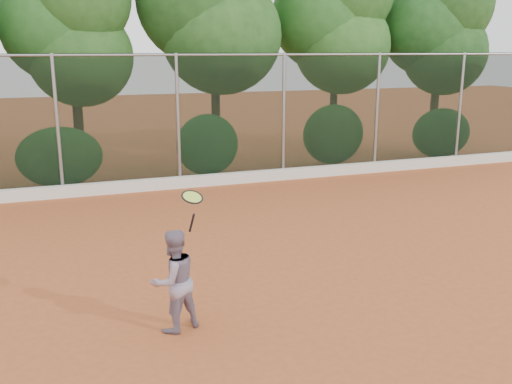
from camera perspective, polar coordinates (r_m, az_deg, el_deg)
name	(u,v)px	position (r m, az deg, el deg)	size (l,w,h in m)	color
ground	(278,283)	(9.11, 2.17, -9.10)	(80.00, 80.00, 0.00)	#A95128
concrete_curb	(182,182)	(15.30, -7.45, 0.98)	(24.00, 0.20, 0.30)	silver
tennis_player	(174,281)	(7.51, -8.24, -8.78)	(0.66, 0.52, 1.37)	gray
chainlink_fence	(178,117)	(15.19, -7.81, 7.41)	(24.09, 0.09, 3.50)	black
foliage_backdrop	(140,19)	(16.96, -11.48, 16.56)	(23.70, 3.63, 7.55)	#412719
tennis_racket	(192,200)	(7.06, -6.40, -0.80)	(0.34, 0.33, 0.55)	black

